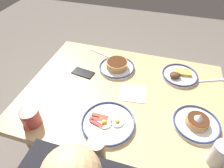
# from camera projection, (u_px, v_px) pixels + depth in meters

# --- Properties ---
(ground_plane) EXTENTS (6.00, 6.00, 0.00)m
(ground_plane) POSITION_uv_depth(u_px,v_px,m) (120.00, 151.00, 1.67)
(ground_plane) COLOR #6D645B
(dining_table) EXTENTS (1.19, 0.88, 0.73)m
(dining_table) POSITION_uv_depth(u_px,v_px,m) (122.00, 103.00, 1.23)
(dining_table) COLOR tan
(dining_table) RESTS_ON ground_plane
(plate_near_main) EXTENTS (0.23, 0.23, 0.05)m
(plate_near_main) POSITION_uv_depth(u_px,v_px,m) (179.00, 75.00, 1.26)
(plate_near_main) COLOR white
(plate_near_main) RESTS_ON dining_table
(plate_center_pancakes) EXTENTS (0.24, 0.24, 0.06)m
(plate_center_pancakes) POSITION_uv_depth(u_px,v_px,m) (117.00, 66.00, 1.32)
(plate_center_pancakes) COLOR white
(plate_center_pancakes) RESTS_ON dining_table
(plate_far_companion) EXTENTS (0.28, 0.28, 0.04)m
(plate_far_companion) POSITION_uv_depth(u_px,v_px,m) (108.00, 123.00, 0.99)
(plate_far_companion) COLOR white
(plate_far_companion) RESTS_ON dining_table
(plate_far_side) EXTENTS (0.24, 0.24, 0.09)m
(plate_far_side) POSITION_uv_depth(u_px,v_px,m) (197.00, 123.00, 0.99)
(plate_far_side) COLOR white
(plate_far_side) RESTS_ON dining_table
(coffee_mug) EXTENTS (0.10, 0.13, 0.10)m
(coffee_mug) POSITION_uv_depth(u_px,v_px,m) (30.00, 117.00, 0.98)
(coffee_mug) COLOR #BF4C47
(coffee_mug) RESTS_ON dining_table
(drinking_glass) EXTENTS (0.07, 0.07, 0.13)m
(drinking_glass) POSITION_uv_depth(u_px,v_px,m) (218.00, 155.00, 0.82)
(drinking_glass) COLOR silver
(drinking_glass) RESTS_ON dining_table
(cell_phone) EXTENTS (0.15, 0.09, 0.01)m
(cell_phone) POSITION_uv_depth(u_px,v_px,m) (83.00, 73.00, 1.30)
(cell_phone) COLOR black
(cell_phone) RESTS_ON dining_table
(paper_napkin) EXTENTS (0.17, 0.16, 0.00)m
(paper_napkin) POSITION_uv_depth(u_px,v_px,m) (133.00, 93.00, 1.16)
(paper_napkin) COLOR white
(paper_napkin) RESTS_ON dining_table
(fork_near) EXTENTS (0.20, 0.09, 0.01)m
(fork_near) POSITION_uv_depth(u_px,v_px,m) (211.00, 80.00, 1.24)
(fork_near) COLOR silver
(fork_near) RESTS_ON dining_table
(fork_far) EXTENTS (0.20, 0.08, 0.01)m
(fork_far) POSITION_uv_depth(u_px,v_px,m) (101.00, 53.00, 1.46)
(fork_far) COLOR silver
(fork_far) RESTS_ON dining_table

